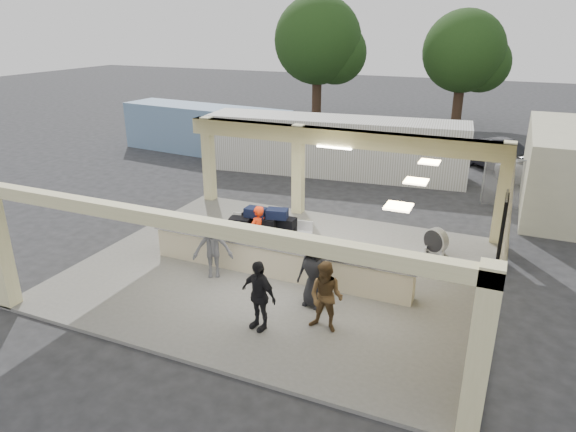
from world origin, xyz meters
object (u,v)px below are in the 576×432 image
at_px(luggage_cart, 261,231).
at_px(passenger_c, 213,248).
at_px(baggage_handler, 258,233).
at_px(container_blue, 206,130).
at_px(passenger_a, 326,297).
at_px(passenger_b, 258,295).
at_px(passenger_d, 315,272).
at_px(baggage_counter, 276,260).
at_px(car_dark, 501,156).
at_px(car_white_a, 551,173).
at_px(container_white, 334,146).
at_px(drum_fan, 436,241).

height_order(luggage_cart, passenger_c, passenger_c).
relative_size(baggage_handler, container_blue, 0.17).
bearing_deg(luggage_cart, baggage_handler, -89.56).
distance_m(passenger_a, passenger_b, 1.62).
bearing_deg(passenger_d, baggage_counter, 154.97).
distance_m(passenger_a, passenger_d, 1.20).
bearing_deg(car_dark, car_white_a, -87.16).
bearing_deg(car_white_a, baggage_handler, 160.34).
relative_size(baggage_handler, car_dark, 0.38).
height_order(baggage_counter, passenger_a, passenger_a).
relative_size(car_dark, container_white, 0.36).
bearing_deg(container_blue, passenger_d, -43.38).
xyz_separation_m(baggage_counter, baggage_handler, (-0.99, 0.80, 0.40)).
xyz_separation_m(baggage_handler, passenger_d, (2.60, -1.91, 0.06)).
xyz_separation_m(passenger_a, container_white, (-4.42, 13.51, 0.38)).
xyz_separation_m(baggage_handler, passenger_c, (-0.67, -1.60, 0.02)).
xyz_separation_m(baggage_handler, container_blue, (-9.30, 11.77, 0.33)).
bearing_deg(drum_fan, passenger_d, -88.87).
xyz_separation_m(drum_fan, container_white, (-6.19, 8.04, 0.79)).
relative_size(passenger_b, passenger_c, 0.99).
bearing_deg(car_white_a, container_white, 115.61).
height_order(luggage_cart, car_white_a, luggage_cart).
distance_m(drum_fan, car_dark, 11.88).
distance_m(baggage_handler, container_white, 10.67).
bearing_deg(passenger_c, drum_fan, 8.39).
xyz_separation_m(passenger_b, car_dark, (4.72, 17.82, -0.23)).
relative_size(car_white_a, container_white, 0.36).
bearing_deg(passenger_c, car_dark, 38.24).
distance_m(car_white_a, container_white, 10.03).
relative_size(luggage_cart, passenger_a, 1.63).
xyz_separation_m(passenger_b, container_white, (-2.90, 14.07, 0.38)).
xyz_separation_m(baggage_counter, passenger_d, (1.61, -1.11, 0.46)).
bearing_deg(passenger_d, passenger_c, -175.95).
bearing_deg(passenger_d, car_white_a, 76.49).
height_order(car_dark, container_white, container_white).
relative_size(baggage_counter, passenger_a, 4.59).
xyz_separation_m(drum_fan, passenger_c, (-5.71, -4.15, 0.42)).
distance_m(drum_fan, container_white, 10.18).
height_order(passenger_b, container_white, container_white).
xyz_separation_m(passenger_c, car_dark, (7.15, 15.94, -0.23)).
bearing_deg(container_blue, baggage_counter, -45.09).
distance_m(baggage_handler, passenger_d, 3.23).
bearing_deg(baggage_counter, car_dark, 70.07).
bearing_deg(baggage_handler, container_white, -150.52).
distance_m(baggage_counter, passenger_c, 1.89).
bearing_deg(container_blue, passenger_a, -43.81).
height_order(passenger_a, passenger_d, passenger_d).
relative_size(baggage_handler, car_white_a, 0.39).
bearing_deg(car_dark, passenger_a, -145.77).
height_order(passenger_a, passenger_b, passenger_b).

